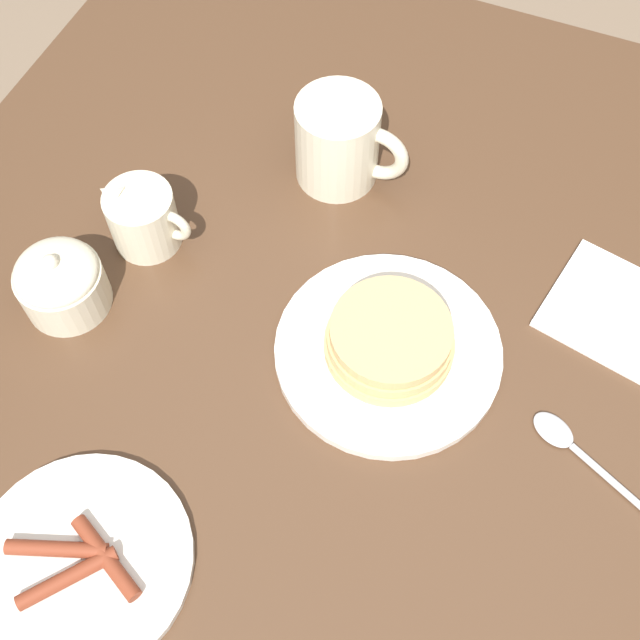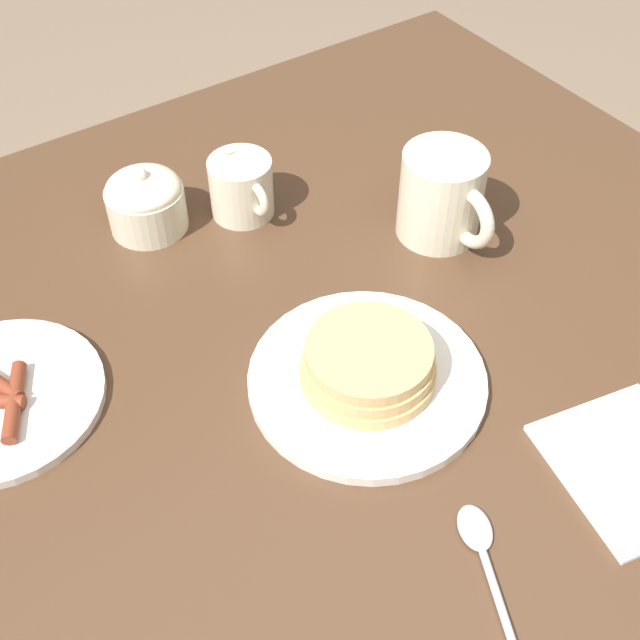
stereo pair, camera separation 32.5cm
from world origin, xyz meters
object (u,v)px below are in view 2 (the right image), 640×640
spoon (485,557)px  sugar_bowl (146,201)px  pancake_plate (368,371)px  coffee_mug (443,196)px  napkin (630,467)px  creamer_pitcher (241,186)px

spoon → sugar_bowl: bearing=-175.7°
pancake_plate → coffee_mug: bearing=123.6°
spoon → napkin: bearing=87.2°
creamer_pitcher → spoon: size_ratio=0.73×
napkin → spoon: size_ratio=1.13×
creamer_pitcher → spoon: bearing=-7.3°
pancake_plate → coffee_mug: (-0.13, 0.20, 0.03)m
sugar_bowl → spoon: sugar_bowl is taller
napkin → spoon: 0.17m
spoon → coffee_mug: bearing=145.3°
napkin → spoon: bearing=-92.8°
coffee_mug → napkin: bearing=-10.9°
pancake_plate → napkin: pancake_plate is taller
spoon → pancake_plate: bearing=171.6°
napkin → coffee_mug: bearing=169.1°
pancake_plate → sugar_bowl: 0.34m
coffee_mug → spoon: coffee_mug is taller
coffee_mug → napkin: size_ratio=0.78×
creamer_pitcher → napkin: (0.51, 0.10, -0.03)m
pancake_plate → spoon: bearing=-8.4°
pancake_plate → napkin: 0.25m
coffee_mug → sugar_bowl: size_ratio=1.46×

